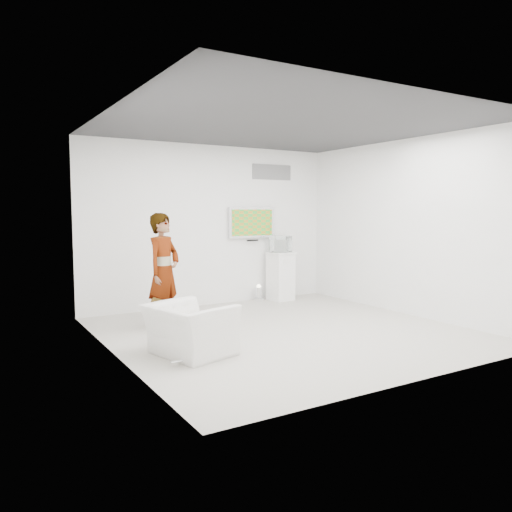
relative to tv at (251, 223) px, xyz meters
name	(u,v)px	position (x,y,z in m)	size (l,w,h in m)	color
room	(286,230)	(-0.85, -2.45, -0.05)	(5.01, 5.01, 3.00)	#B3B0A4
tv	(251,223)	(0.00, 0.00, 0.00)	(1.00, 0.08, 0.60)	silver
logo_decal	(272,172)	(0.50, 0.04, 1.00)	(0.90, 0.02, 0.30)	slate
person	(164,271)	(-2.32, -1.36, -0.67)	(0.64, 0.42, 1.75)	white
armchair	(190,330)	(-2.55, -2.84, -1.23)	(0.98, 0.86, 0.64)	white
pedestal	(280,276)	(0.52, -0.25, -1.07)	(0.47, 0.47, 0.96)	white
floor_uplight	(259,293)	(0.10, -0.12, -1.39)	(0.20, 0.20, 0.31)	white
vitrine	(281,244)	(0.52, -0.25, -0.42)	(0.33, 0.33, 0.33)	white
console	(281,246)	(0.52, -0.25, -0.46)	(0.06, 0.18, 0.25)	white
wii_remote	(165,224)	(-2.20, -1.10, 0.03)	(0.04, 0.14, 0.04)	white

